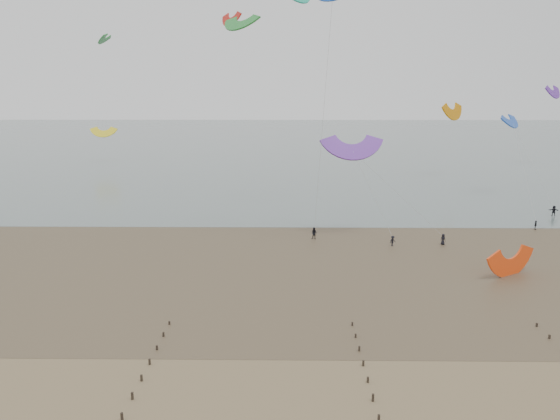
{
  "coord_description": "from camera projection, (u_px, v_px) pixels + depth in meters",
  "views": [
    {
      "loc": [
        -2.46,
        -37.72,
        22.9
      ],
      "look_at": [
        -3.3,
        28.0,
        8.0
      ],
      "focal_mm": 35.0,
      "sensor_mm": 36.0,
      "label": 1
    }
  ],
  "objects": [
    {
      "name": "kitesurfers",
      "position": [
        456.0,
        224.0,
        89.18
      ],
      "size": [
        161.91,
        20.64,
        1.9
      ],
      "color": "black",
      "rests_on": "ground"
    },
    {
      "name": "grounded_kite",
      "position": [
        510.0,
        275.0,
        67.8
      ],
      "size": [
        9.01,
        8.51,
        3.93
      ],
      "primitive_type": null,
      "rotation": [
        1.54,
        0.0,
        0.56
      ],
      "color": "#F9420F",
      "rests_on": "ground"
    },
    {
      "name": "sea_and_shore",
      "position": [
        275.0,
        256.0,
        75.41
      ],
      "size": [
        500.0,
        665.0,
        0.03
      ],
      "color": "#475654",
      "rests_on": "ground"
    },
    {
      "name": "kites_airborne",
      "position": [
        253.0,
        87.0,
        125.71
      ],
      "size": [
        226.71,
        109.55,
        39.31
      ],
      "color": "blue",
      "rests_on": "ground"
    },
    {
      "name": "ground",
      "position": [
        318.0,
        392.0,
        41.82
      ],
      "size": [
        500.0,
        500.0,
        0.0
      ],
      "primitive_type": "plane",
      "color": "brown",
      "rests_on": "ground"
    }
  ]
}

